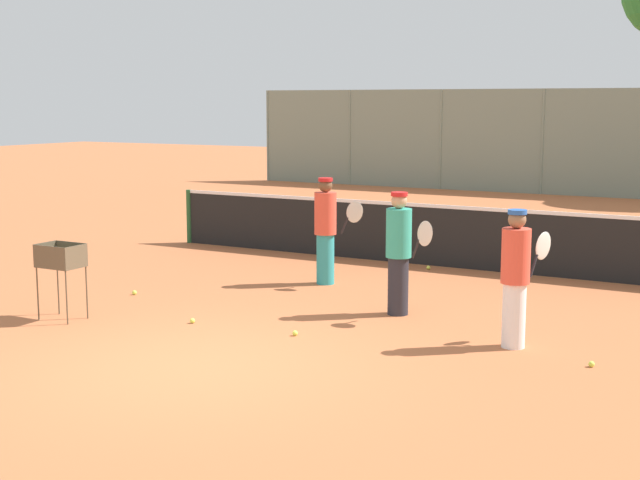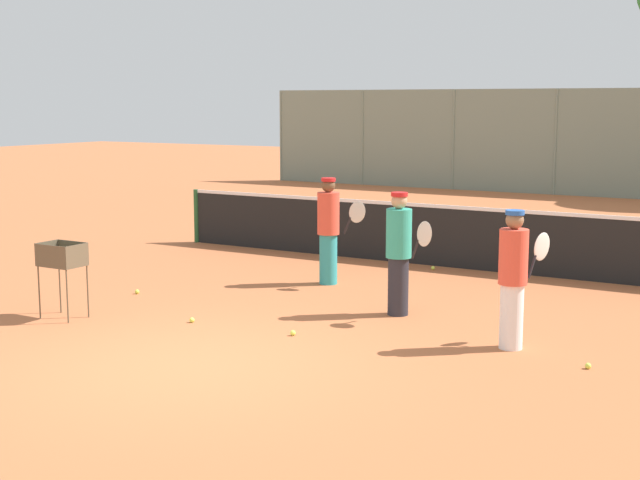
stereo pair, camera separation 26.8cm
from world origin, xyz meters
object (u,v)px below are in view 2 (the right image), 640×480
object	(u,v)px
tennis_net	(439,234)
player_yellow_shirt	(399,252)
player_white_outfit	(513,277)
parked_car	(515,162)
ball_cart	(62,261)
player_red_cap	(329,229)

from	to	relation	value
tennis_net	player_yellow_shirt	distance (m)	3.70
player_white_outfit	player_yellow_shirt	world-z (taller)	player_yellow_shirt
player_yellow_shirt	parked_car	world-z (taller)	player_yellow_shirt
ball_cart	parked_car	bearing A→B (deg)	93.58
player_white_outfit	player_yellow_shirt	xyz separation A→B (m)	(-1.82, 0.81, 0.02)
player_white_outfit	ball_cart	distance (m)	5.77
player_red_cap	ball_cart	bearing A→B (deg)	-113.08
player_red_cap	ball_cart	world-z (taller)	player_red_cap
player_red_cap	parked_car	size ratio (longest dim) A/B	0.39
player_yellow_shirt	player_red_cap	bearing A→B (deg)	171.25
player_red_cap	tennis_net	bearing A→B (deg)	73.19
tennis_net	player_yellow_shirt	bearing A→B (deg)	-75.30
player_white_outfit	player_yellow_shirt	bearing A→B (deg)	86.22
ball_cart	parked_car	xyz separation A→B (m)	(-1.44, 22.97, -0.10)
tennis_net	player_white_outfit	xyz separation A→B (m)	(2.76, -4.38, 0.28)
tennis_net	player_red_cap	xyz separation A→B (m)	(-0.88, -2.26, 0.30)
tennis_net	player_red_cap	size ratio (longest dim) A/B	6.40
player_red_cap	parked_car	xyz separation A→B (m)	(-3.35, 19.30, -0.20)
player_yellow_shirt	parked_car	bearing A→B (deg)	131.04
player_white_outfit	ball_cart	xyz separation A→B (m)	(-5.55, -1.55, -0.08)
player_red_cap	ball_cart	xyz separation A→B (m)	(-1.91, -3.67, -0.10)
player_red_cap	parked_car	bearing A→B (deg)	104.29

